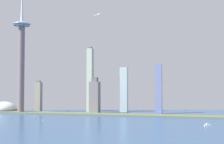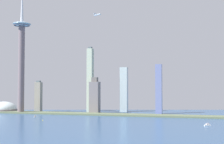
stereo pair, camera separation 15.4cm
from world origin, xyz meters
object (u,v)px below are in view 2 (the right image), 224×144
object	(u,v)px
skyscraper_5	(90,80)
channel_buoy_0	(43,120)
skyscraper_7	(95,97)
boat_0	(208,125)
stadium_dome	(4,109)
airplane	(97,15)
skyscraper_6	(159,89)
skyscraper_0	(124,90)
observation_tower	(22,51)
skyscraper_4	(38,97)
boat_1	(35,116)

from	to	relation	value
skyscraper_5	channel_buoy_0	size ratio (longest dim) A/B	66.72
skyscraper_7	boat_0	xyz separation A→B (m)	(281.84, -200.20, -41.92)
stadium_dome	skyscraper_5	xyz separation A→B (m)	(238.41, 43.77, 80.17)
airplane	skyscraper_6	bearing A→B (deg)	40.86
skyscraper_0	observation_tower	bearing A→B (deg)	-154.88
skyscraper_4	boat_0	world-z (taller)	skyscraper_4
skyscraper_4	skyscraper_6	size ratio (longest dim) A/B	0.68
stadium_dome	skyscraper_5	world-z (taller)	skyscraper_5
skyscraper_4	skyscraper_6	world-z (taller)	skyscraper_6
observation_tower	boat_1	size ratio (longest dim) A/B	41.55
boat_0	channel_buoy_0	size ratio (longest dim) A/B	4.64
observation_tower	skyscraper_0	distance (m)	296.91
skyscraper_0	boat_1	bearing A→B (deg)	-128.02
skyscraper_4	boat_0	bearing A→B (deg)	-25.42
skyscraper_0	airplane	world-z (taller)	airplane
stadium_dome	airplane	xyz separation A→B (m)	(262.23, 33.42, 256.29)
skyscraper_6	channel_buoy_0	xyz separation A→B (m)	(-205.17, -238.02, -62.62)
stadium_dome	skyscraper_4	xyz separation A→B (m)	(89.55, 30.39, 34.62)
stadium_dome	skyscraper_6	world-z (taller)	skyscraper_6
skyscraper_0	channel_buoy_0	bearing A→B (deg)	-110.06
stadium_dome	skyscraper_5	size ratio (longest dim) A/B	0.41
skyscraper_6	skyscraper_0	bearing A→B (deg)	158.38
boat_0	airplane	size ratio (longest dim) A/B	0.52
stadium_dome	channel_buoy_0	distance (m)	286.32
observation_tower	boat_1	bearing A→B (deg)	-43.98
skyscraper_0	skyscraper_4	world-z (taller)	skyscraper_0
skyscraper_5	channel_buoy_0	xyz separation A→B (m)	(-20.01, -228.83, -86.28)
stadium_dome	skyscraper_7	bearing A→B (deg)	3.24
skyscraper_6	skyscraper_7	distance (m)	167.51
skyscraper_5	airplane	world-z (taller)	airplane
skyscraper_4	skyscraper_7	distance (m)	172.89
boat_0	channel_buoy_0	xyz separation A→B (m)	(-325.18, 0.32, -0.33)
skyscraper_7	boat_0	world-z (taller)	skyscraper_7
skyscraper_7	boat_0	distance (m)	348.24
observation_tower	skyscraper_5	world-z (taller)	observation_tower
observation_tower	boat_0	world-z (taller)	observation_tower
skyscraper_4	skyscraper_6	xyz separation A→B (m)	(334.02, 22.58, 21.89)
observation_tower	channel_buoy_0	world-z (taller)	observation_tower
skyscraper_4	channel_buoy_0	world-z (taller)	skyscraper_4
skyscraper_7	boat_1	world-z (taller)	skyscraper_7
stadium_dome	skyscraper_4	bearing A→B (deg)	18.74
boat_0	skyscraper_5	bearing A→B (deg)	-67.91
stadium_dome	skyscraper_7	world-z (taller)	skyscraper_7
skyscraper_4	airplane	bearing A→B (deg)	1.01
stadium_dome	boat_0	distance (m)	574.35
channel_buoy_0	airplane	size ratio (longest dim) A/B	0.11
stadium_dome	skyscraper_0	distance (m)	338.18
skyscraper_6	channel_buoy_0	bearing A→B (deg)	-130.76
skyscraper_7	skyscraper_5	bearing A→B (deg)	128.87
boat_0	boat_1	xyz separation A→B (m)	(-384.48, 73.11, -0.04)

